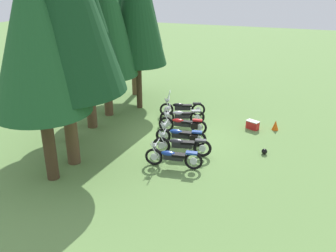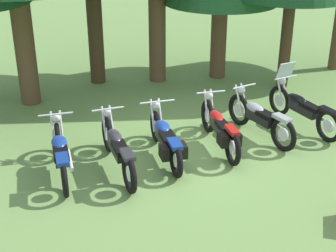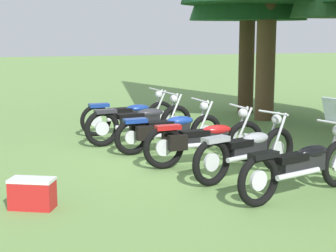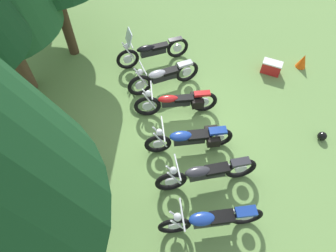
{
  "view_description": "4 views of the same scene",
  "coord_description": "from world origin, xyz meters",
  "px_view_note": "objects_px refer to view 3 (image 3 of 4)",
  "views": [
    {
      "loc": [
        -14.57,
        -4.71,
        6.95
      ],
      "look_at": [
        -0.37,
        0.48,
        0.66
      ],
      "focal_mm": 39.15,
      "sensor_mm": 36.0,
      "label": 1
    },
    {
      "loc": [
        -1.89,
        -9.17,
        4.93
      ],
      "look_at": [
        -0.55,
        0.12,
        0.54
      ],
      "focal_mm": 53.33,
      "sensor_mm": 36.0,
      "label": 2
    },
    {
      "loc": [
        9.51,
        -3.12,
        2.37
      ],
      "look_at": [
        -0.2,
        -0.39,
        0.59
      ],
      "focal_mm": 59.04,
      "sensor_mm": 36.0,
      "label": 3
    },
    {
      "loc": [
        -4.88,
        0.31,
        6.72
      ],
      "look_at": [
        -0.34,
        0.3,
        0.55
      ],
      "focal_mm": 32.17,
      "sensor_mm": 36.0,
      "label": 4
    }
  ],
  "objects_px": {
    "motorcycle_3": "(203,140)",
    "motorcycle_4": "(247,150)",
    "motorcycle_5": "(303,164)",
    "motorcycle_1": "(141,121)",
    "picnic_cooler": "(32,193)",
    "motorcycle_2": "(168,130)",
    "motorcycle_0": "(129,114)"
  },
  "relations": [
    {
      "from": "motorcycle_0",
      "to": "motorcycle_1",
      "type": "relative_size",
      "value": 0.94
    },
    {
      "from": "motorcycle_2",
      "to": "picnic_cooler",
      "type": "height_order",
      "value": "motorcycle_2"
    },
    {
      "from": "motorcycle_1",
      "to": "motorcycle_2",
      "type": "height_order",
      "value": "motorcycle_1"
    },
    {
      "from": "motorcycle_1",
      "to": "motorcycle_3",
      "type": "height_order",
      "value": "motorcycle_1"
    },
    {
      "from": "motorcycle_4",
      "to": "picnic_cooler",
      "type": "xyz_separation_m",
      "value": [
        0.66,
        -3.39,
        -0.25
      ]
    },
    {
      "from": "picnic_cooler",
      "to": "motorcycle_2",
      "type": "bearing_deg",
      "value": 136.7
    },
    {
      "from": "motorcycle_1",
      "to": "motorcycle_2",
      "type": "relative_size",
      "value": 1.07
    },
    {
      "from": "motorcycle_0",
      "to": "motorcycle_1",
      "type": "bearing_deg",
      "value": -96.17
    },
    {
      "from": "motorcycle_3",
      "to": "motorcycle_4",
      "type": "height_order",
      "value": "motorcycle_3"
    },
    {
      "from": "picnic_cooler",
      "to": "motorcycle_3",
      "type": "bearing_deg",
      "value": 118.8
    },
    {
      "from": "motorcycle_1",
      "to": "motorcycle_5",
      "type": "bearing_deg",
      "value": -83.18
    },
    {
      "from": "motorcycle_4",
      "to": "motorcycle_5",
      "type": "bearing_deg",
      "value": -93.73
    },
    {
      "from": "motorcycle_1",
      "to": "motorcycle_4",
      "type": "xyz_separation_m",
      "value": [
        3.18,
        1.02,
        -0.0
      ]
    },
    {
      "from": "motorcycle_3",
      "to": "picnic_cooler",
      "type": "bearing_deg",
      "value": -156.94
    },
    {
      "from": "motorcycle_2",
      "to": "motorcycle_3",
      "type": "bearing_deg",
      "value": -82.59
    },
    {
      "from": "motorcycle_0",
      "to": "motorcycle_1",
      "type": "xyz_separation_m",
      "value": [
        1.08,
        0.02,
        0.01
      ]
    },
    {
      "from": "motorcycle_5",
      "to": "motorcycle_3",
      "type": "bearing_deg",
      "value": 90.81
    },
    {
      "from": "motorcycle_5",
      "to": "motorcycle_4",
      "type": "bearing_deg",
      "value": 89.16
    },
    {
      "from": "motorcycle_0",
      "to": "motorcycle_3",
      "type": "xyz_separation_m",
      "value": [
        3.27,
        0.64,
        0.01
      ]
    },
    {
      "from": "motorcycle_1",
      "to": "motorcycle_5",
      "type": "xyz_separation_m",
      "value": [
        4.3,
        1.39,
        0.01
      ]
    },
    {
      "from": "motorcycle_5",
      "to": "motorcycle_1",
      "type": "bearing_deg",
      "value": 88.74
    },
    {
      "from": "motorcycle_3",
      "to": "motorcycle_5",
      "type": "height_order",
      "value": "motorcycle_5"
    },
    {
      "from": "motorcycle_0",
      "to": "motorcycle_2",
      "type": "distance_m",
      "value": 2.1
    },
    {
      "from": "motorcycle_0",
      "to": "motorcycle_1",
      "type": "height_order",
      "value": "motorcycle_1"
    },
    {
      "from": "motorcycle_2",
      "to": "motorcycle_3",
      "type": "height_order",
      "value": "motorcycle_3"
    },
    {
      "from": "motorcycle_2",
      "to": "picnic_cooler",
      "type": "distance_m",
      "value": 3.92
    },
    {
      "from": "motorcycle_0",
      "to": "motorcycle_5",
      "type": "bearing_deg",
      "value": -82.47
    },
    {
      "from": "motorcycle_1",
      "to": "motorcycle_2",
      "type": "xyz_separation_m",
      "value": [
        0.99,
        0.31,
        -0.02
      ]
    },
    {
      "from": "motorcycle_3",
      "to": "motorcycle_4",
      "type": "bearing_deg",
      "value": -73.95
    },
    {
      "from": "motorcycle_1",
      "to": "picnic_cooler",
      "type": "distance_m",
      "value": 4.51
    },
    {
      "from": "motorcycle_0",
      "to": "motorcycle_3",
      "type": "height_order",
      "value": "motorcycle_3"
    },
    {
      "from": "motorcycle_3",
      "to": "motorcycle_5",
      "type": "relative_size",
      "value": 1.01
    }
  ]
}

